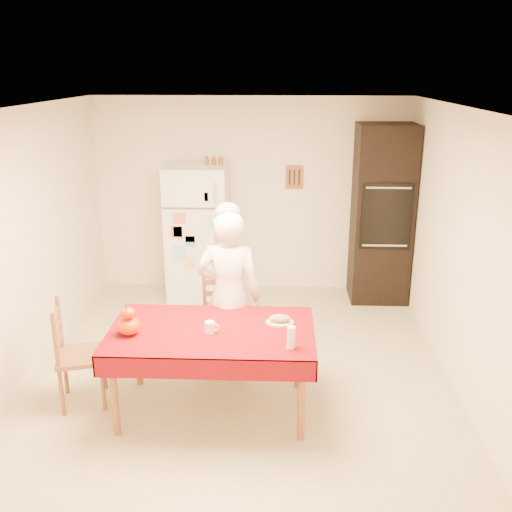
# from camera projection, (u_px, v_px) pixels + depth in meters

# --- Properties ---
(floor) EXTENTS (4.50, 4.50, 0.00)m
(floor) POSITION_uv_depth(u_px,v_px,m) (240.00, 369.00, 5.62)
(floor) COLOR tan
(floor) RESTS_ON ground
(room_shell) EXTENTS (4.02, 4.52, 2.51)m
(room_shell) POSITION_uv_depth(u_px,v_px,m) (239.00, 209.00, 5.11)
(room_shell) COLOR #EEE1C8
(room_shell) RESTS_ON ground
(refrigerator) EXTENTS (0.75, 0.74, 1.70)m
(refrigerator) POSITION_uv_depth(u_px,v_px,m) (198.00, 233.00, 7.16)
(refrigerator) COLOR white
(refrigerator) RESTS_ON floor
(oven_cabinet) EXTENTS (0.70, 0.62, 2.20)m
(oven_cabinet) POSITION_uv_depth(u_px,v_px,m) (382.00, 214.00, 7.03)
(oven_cabinet) COLOR black
(oven_cabinet) RESTS_ON floor
(dining_table) EXTENTS (1.70, 1.00, 0.76)m
(dining_table) POSITION_uv_depth(u_px,v_px,m) (212.00, 337.00, 4.74)
(dining_table) COLOR brown
(dining_table) RESTS_ON floor
(chair_far) EXTENTS (0.44, 0.42, 0.95)m
(chair_far) POSITION_uv_depth(u_px,v_px,m) (221.00, 318.00, 5.54)
(chair_far) COLOR brown
(chair_far) RESTS_ON floor
(chair_left) EXTENTS (0.50, 0.51, 0.95)m
(chair_left) POSITION_uv_depth(u_px,v_px,m) (73.00, 351.00, 4.90)
(chair_left) COLOR brown
(chair_left) RESTS_ON floor
(seated_woman) EXTENTS (0.64, 0.45, 1.65)m
(seated_woman) POSITION_uv_depth(u_px,v_px,m) (229.00, 297.00, 5.23)
(seated_woman) COLOR white
(seated_woman) RESTS_ON floor
(coffee_mug) EXTENTS (0.08, 0.08, 0.10)m
(coffee_mug) POSITION_uv_depth(u_px,v_px,m) (210.00, 327.00, 4.64)
(coffee_mug) COLOR white
(coffee_mug) RESTS_ON dining_table
(pumpkin_lower) EXTENTS (0.19, 0.19, 0.14)m
(pumpkin_lower) POSITION_uv_depth(u_px,v_px,m) (129.00, 326.00, 4.62)
(pumpkin_lower) COLOR #DB5305
(pumpkin_lower) RESTS_ON dining_table
(pumpkin_upper) EXTENTS (0.12, 0.12, 0.09)m
(pumpkin_upper) POSITION_uv_depth(u_px,v_px,m) (128.00, 313.00, 4.58)
(pumpkin_upper) COLOR #E34205
(pumpkin_upper) RESTS_ON pumpkin_lower
(wine_glass) EXTENTS (0.07, 0.07, 0.18)m
(wine_glass) POSITION_uv_depth(u_px,v_px,m) (291.00, 337.00, 4.39)
(wine_glass) COLOR white
(wine_glass) RESTS_ON dining_table
(bread_plate) EXTENTS (0.24, 0.24, 0.02)m
(bread_plate) POSITION_uv_depth(u_px,v_px,m) (280.00, 323.00, 4.82)
(bread_plate) COLOR silver
(bread_plate) RESTS_ON dining_table
(bread_loaf) EXTENTS (0.18, 0.10, 0.06)m
(bread_loaf) POSITION_uv_depth(u_px,v_px,m) (280.00, 318.00, 4.81)
(bread_loaf) COLOR #B07D57
(bread_loaf) RESTS_ON bread_plate
(spice_jar_left) EXTENTS (0.05, 0.05, 0.10)m
(spice_jar_left) POSITION_uv_depth(u_px,v_px,m) (207.00, 161.00, 6.92)
(spice_jar_left) COLOR brown
(spice_jar_left) RESTS_ON refrigerator
(spice_jar_mid) EXTENTS (0.05, 0.05, 0.10)m
(spice_jar_mid) POSITION_uv_depth(u_px,v_px,m) (214.00, 161.00, 6.91)
(spice_jar_mid) COLOR brown
(spice_jar_mid) RESTS_ON refrigerator
(spice_jar_right) EXTENTS (0.05, 0.05, 0.10)m
(spice_jar_right) POSITION_uv_depth(u_px,v_px,m) (221.00, 161.00, 6.91)
(spice_jar_right) COLOR brown
(spice_jar_right) RESTS_ON refrigerator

